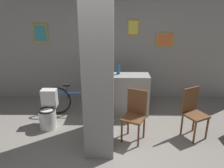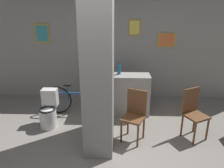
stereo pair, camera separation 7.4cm
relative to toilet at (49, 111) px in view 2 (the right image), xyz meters
The scene contains 9 objects.
ground_plane 1.55m from the toilet, 43.62° to the right, with size 14.00×14.00×0.00m, color slate.
wall_back 2.16m from the toilet, 55.39° to the left, with size 8.00×0.09×2.60m.
pillar_center 1.54m from the toilet, 23.60° to the right, with size 0.50×1.13×2.60m.
counter_shelf 1.60m from the toilet, 23.00° to the left, with size 1.28×0.44×0.92m.
toilet is the anchor object (origin of this frame).
chair_near_pillar 1.77m from the toilet, 13.85° to the right, with size 0.49×0.49×0.94m.
chair_by_doorway 2.82m from the toilet, ahead, with size 0.50×0.50×0.94m.
bicycle 0.77m from the toilet, 45.17° to the left, with size 1.67×0.42×0.72m.
bottle_tall 1.73m from the toilet, 25.51° to the left, with size 0.08×0.08×0.30m.
Camera 2 is at (0.32, -2.91, 2.32)m, focal length 35.00 mm.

